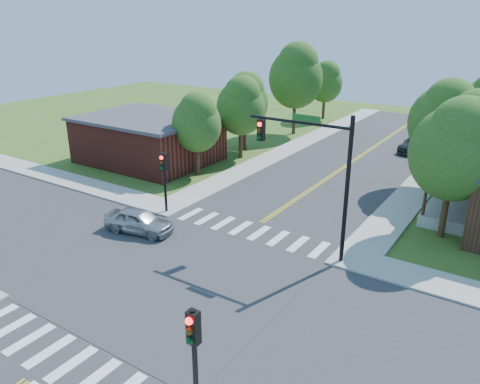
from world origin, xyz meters
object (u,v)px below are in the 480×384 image
Objects in this scene: signal_pole_nw at (164,171)px; car_dgrey at (416,144)px; signal_pole_se at (194,345)px; car_silver at (139,221)px; signal_mast_ne at (314,162)px.

signal_pole_nw is 24.36m from car_dgrey.
signal_pole_nw is 0.77× the size of car_dgrey.
car_dgrey is (-2.10, 33.71, -1.97)m from signal_pole_se.
signal_pole_nw reaches higher than car_silver.
signal_mast_ne reaches higher than signal_pole_se.
signal_mast_ne is 1.89× the size of signal_pole_nw.
car_silver is 0.84× the size of car_dgrey.
car_dgrey is at bearing 93.57° from signal_pole_se.
car_dgrey is at bearing 91.05° from signal_mast_ne.
signal_mast_ne is 9.76m from signal_pole_nw.
signal_pole_se reaches higher than car_dgrey.
car_dgrey is (8.48, 25.38, 0.03)m from car_silver.
signal_mast_ne reaches higher than car_dgrey.
car_silver is 26.76m from car_dgrey.
signal_mast_ne is 10.24m from car_silver.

